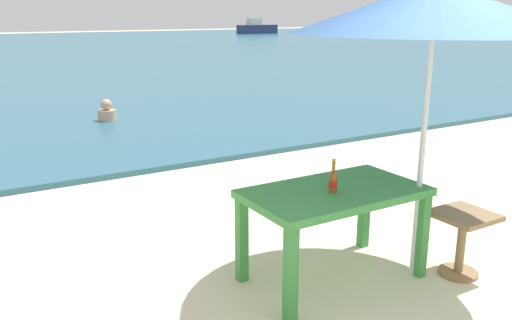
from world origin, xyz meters
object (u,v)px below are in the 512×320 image
Objects in this scene: patio_umbrella at (434,8)px; side_table_wood at (462,235)px; picnic_table_green at (334,202)px; swimmer_person at (107,112)px; boat_tanker at (257,28)px; beer_bottle_amber at (333,181)px.

patio_umbrella is 1.80m from side_table_wood.
picnic_table_green is 3.41× the size of swimmer_person.
boat_tanker reaches higher than picnic_table_green.
boat_tanker is at bearing 54.97° from swimmer_person.
side_table_wood reaches higher than swimmer_person.
beer_bottle_amber reaches higher than side_table_wood.
patio_umbrella is 7.61m from swimmer_person.
side_table_wood is (0.93, -0.49, -0.30)m from picnic_table_green.
picnic_table_green is 0.61× the size of patio_umbrella.
boat_tanker is (24.03, 34.28, 0.35)m from swimmer_person.
boat_tanker reaches higher than side_table_wood.
picnic_table_green is at bearing 152.08° from side_table_wood.
side_table_wood is at bearing -23.59° from beer_bottle_amber.
picnic_table_green reaches higher than swimmer_person.
patio_umbrella reaches higher than side_table_wood.
patio_umbrella is at bearing -119.58° from boat_tanker.
boat_tanker is at bearing 59.58° from beer_bottle_amber.
patio_umbrella is at bearing -26.01° from picnic_table_green.
side_table_wood is at bearing -27.92° from picnic_table_green.
patio_umbrella reaches higher than picnic_table_green.
beer_bottle_amber is 0.07× the size of boat_tanker.
beer_bottle_amber reaches higher than picnic_table_green.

